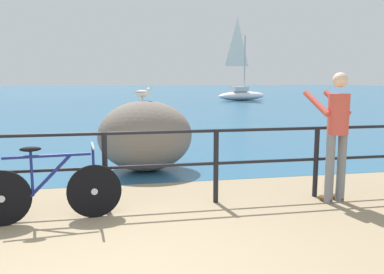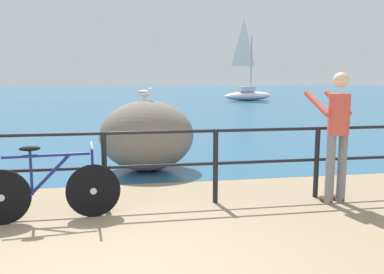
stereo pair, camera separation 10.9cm
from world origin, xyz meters
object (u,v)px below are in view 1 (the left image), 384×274
seagull (142,93)px  sailboat (241,91)px  breakwater_boulder_main (145,136)px  person_at_railing (336,131)px  bicycle (50,190)px

seagull → sailboat: bearing=91.0°
breakwater_boulder_main → sailboat: sailboat is taller
person_at_railing → seagull: person_at_railing is taller
bicycle → seagull: size_ratio=5.04×
bicycle → seagull: bearing=57.5°
bicycle → sailboat: (10.39, 24.70, 0.32)m
bicycle → sailboat: bearing=61.5°
breakwater_boulder_main → sailboat: (9.07, 22.22, 0.06)m
seagull → breakwater_boulder_main: bearing=-48.1°
person_at_railing → sailboat: sailboat is taller
person_at_railing → seagull: size_ratio=5.30×
person_at_railing → breakwater_boulder_main: bearing=33.9°
bicycle → sailboat: 26.80m
person_at_railing → breakwater_boulder_main: 3.42m
breakwater_boulder_main → seagull: size_ratio=5.15×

